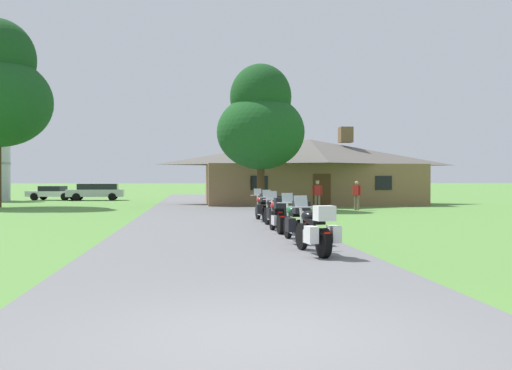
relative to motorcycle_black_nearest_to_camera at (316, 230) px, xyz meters
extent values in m
plane|color=#56893D|center=(-1.98, 13.76, -0.61)|extent=(500.00, 500.00, 0.00)
cube|color=slate|center=(-1.98, 11.76, -0.58)|extent=(6.40, 80.00, 0.06)
cylinder|color=black|center=(-0.13, 0.95, -0.23)|extent=(0.20, 0.65, 0.64)
cylinder|color=black|center=(0.06, -0.47, -0.23)|extent=(0.24, 0.65, 0.64)
cube|color=silver|center=(-0.03, 0.22, -0.17)|extent=(0.33, 0.59, 0.30)
ellipsoid|color=black|center=(-0.07, 0.48, 0.28)|extent=(0.37, 0.56, 0.26)
cube|color=black|center=(0.00, 0.02, 0.19)|extent=(0.35, 0.55, 0.10)
cylinder|color=silver|center=(-0.13, 0.91, 0.47)|extent=(0.66, 0.12, 0.03)
cylinder|color=silver|center=(-0.13, 0.95, 0.13)|extent=(0.09, 0.24, 0.73)
cube|color=#B2BCC6|center=(-0.14, 1.01, 0.61)|extent=(0.33, 0.15, 0.27)
sphere|color=silver|center=(-0.13, 0.91, 0.33)|extent=(0.11, 0.11, 0.11)
cube|color=silver|center=(0.07, -0.52, 0.41)|extent=(0.45, 0.41, 0.32)
cube|color=red|center=(0.09, -0.69, 0.00)|extent=(0.14, 0.05, 0.06)
cylinder|color=silver|center=(0.16, -0.14, -0.33)|extent=(0.14, 0.55, 0.07)
cube|color=silver|center=(-0.20, -0.46, -0.05)|extent=(0.25, 0.42, 0.36)
cube|color=silver|center=(0.31, -0.39, -0.05)|extent=(0.25, 0.42, 0.36)
cylinder|color=black|center=(-0.03, 3.52, -0.23)|extent=(0.15, 0.65, 0.64)
cylinder|color=black|center=(0.06, 2.08, -0.23)|extent=(0.19, 0.65, 0.64)
cube|color=silver|center=(0.02, 2.78, -0.17)|extent=(0.29, 0.58, 0.30)
ellipsoid|color=#195B33|center=(0.00, 3.04, 0.28)|extent=(0.33, 0.54, 0.26)
cube|color=black|center=(0.03, 2.58, 0.19)|extent=(0.31, 0.54, 0.10)
cylinder|color=silver|center=(-0.02, 3.48, 0.47)|extent=(0.66, 0.07, 0.03)
cylinder|color=silver|center=(-0.03, 3.52, 0.13)|extent=(0.07, 0.24, 0.73)
cube|color=#B2BCC6|center=(-0.03, 3.58, 0.61)|extent=(0.33, 0.13, 0.27)
sphere|color=silver|center=(-0.02, 3.48, 0.33)|extent=(0.11, 0.11, 0.11)
cube|color=black|center=(0.07, 2.03, 0.41)|extent=(0.42, 0.38, 0.32)
cube|color=red|center=(0.08, 1.86, 0.00)|extent=(0.14, 0.04, 0.06)
cylinder|color=silver|center=(0.18, 2.41, -0.33)|extent=(0.10, 0.55, 0.07)
cube|color=black|center=(-0.20, 2.12, -0.05)|extent=(0.22, 0.41, 0.36)
cube|color=black|center=(0.32, 2.15, -0.05)|extent=(0.22, 0.41, 0.36)
cylinder|color=black|center=(-0.09, 6.19, -0.23)|extent=(0.13, 0.64, 0.64)
cylinder|color=black|center=(-0.03, 4.75, -0.23)|extent=(0.18, 0.65, 0.64)
cube|color=silver|center=(-0.06, 5.45, -0.17)|extent=(0.28, 0.57, 0.30)
ellipsoid|color=maroon|center=(-0.07, 5.71, 0.28)|extent=(0.32, 0.53, 0.26)
cube|color=black|center=(-0.05, 5.25, 0.19)|extent=(0.30, 0.53, 0.10)
cylinder|color=silver|center=(-0.09, 6.15, 0.47)|extent=(0.66, 0.06, 0.03)
cylinder|color=silver|center=(-0.09, 6.19, 0.13)|extent=(0.07, 0.24, 0.73)
cube|color=#B2BCC6|center=(-0.09, 6.25, 0.61)|extent=(0.32, 0.12, 0.27)
sphere|color=silver|center=(-0.09, 6.15, 0.33)|extent=(0.11, 0.11, 0.11)
cube|color=black|center=(-0.03, 4.70, 0.41)|extent=(0.41, 0.38, 0.32)
cube|color=red|center=(-0.03, 4.53, 0.00)|extent=(0.14, 0.04, 0.06)
cylinder|color=silver|center=(0.09, 5.08, -0.33)|extent=(0.09, 0.55, 0.07)
cylinder|color=black|center=(0.03, 8.43, -0.23)|extent=(0.20, 0.65, 0.64)
cylinder|color=black|center=(0.23, 7.00, -0.23)|extent=(0.24, 0.66, 0.64)
cube|color=silver|center=(0.13, 7.70, -0.17)|extent=(0.33, 0.59, 0.30)
ellipsoid|color=black|center=(0.10, 7.95, 0.28)|extent=(0.37, 0.56, 0.26)
cube|color=black|center=(0.16, 7.50, 0.19)|extent=(0.35, 0.55, 0.10)
cylinder|color=silver|center=(0.04, 8.39, 0.47)|extent=(0.66, 0.12, 0.03)
cylinder|color=silver|center=(0.03, 8.43, 0.13)|extent=(0.09, 0.24, 0.73)
cube|color=#B2BCC6|center=(0.02, 8.49, 0.61)|extent=(0.33, 0.15, 0.27)
sphere|color=silver|center=(0.04, 8.39, 0.33)|extent=(0.11, 0.11, 0.11)
cube|color=black|center=(0.24, 6.95, 0.41)|extent=(0.45, 0.41, 0.32)
cube|color=red|center=(0.26, 6.79, 0.00)|extent=(0.14, 0.05, 0.06)
cylinder|color=silver|center=(0.32, 7.34, -0.33)|extent=(0.14, 0.55, 0.07)
cube|color=black|center=(-0.03, 7.02, -0.05)|extent=(0.25, 0.42, 0.36)
cube|color=black|center=(0.48, 7.09, -0.05)|extent=(0.25, 0.42, 0.36)
cylinder|color=black|center=(0.01, 11.25, -0.23)|extent=(0.17, 0.65, 0.64)
cylinder|color=black|center=(0.15, 9.81, -0.23)|extent=(0.21, 0.65, 0.64)
cube|color=silver|center=(0.08, 10.51, -0.17)|extent=(0.31, 0.58, 0.30)
ellipsoid|color=maroon|center=(0.06, 10.77, 0.28)|extent=(0.35, 0.55, 0.26)
cube|color=black|center=(0.10, 10.31, 0.19)|extent=(0.33, 0.54, 0.10)
cylinder|color=silver|center=(0.02, 11.21, 0.47)|extent=(0.66, 0.09, 0.03)
cylinder|color=silver|center=(0.01, 11.25, 0.13)|extent=(0.08, 0.24, 0.73)
cube|color=#B2BCC6|center=(0.01, 11.31, 0.61)|extent=(0.33, 0.14, 0.27)
sphere|color=silver|center=(0.02, 11.21, 0.33)|extent=(0.11, 0.11, 0.11)
cube|color=black|center=(0.15, 9.77, 0.41)|extent=(0.43, 0.40, 0.32)
cube|color=red|center=(0.17, 9.60, 0.00)|extent=(0.14, 0.04, 0.06)
cylinder|color=silver|center=(0.26, 10.15, -0.33)|extent=(0.12, 0.55, 0.07)
cube|color=black|center=(-0.12, 9.84, -0.05)|extent=(0.24, 0.42, 0.36)
cube|color=black|center=(0.40, 9.89, -0.05)|extent=(0.24, 0.42, 0.36)
cube|color=brown|center=(5.49, 26.60, 0.78)|extent=(14.50, 7.64, 2.78)
pyramid|color=#5B5651|center=(5.49, 26.60, 3.07)|extent=(15.36, 8.10, 1.80)
cube|color=brown|center=(8.10, 26.60, 4.33)|extent=(0.90, 0.90, 1.10)
cube|color=#472D19|center=(5.49, 22.75, 0.44)|extent=(1.10, 0.08, 2.10)
cube|color=black|center=(1.43, 22.75, 0.92)|extent=(1.10, 0.06, 0.90)
cube|color=black|center=(9.54, 22.75, 0.92)|extent=(1.10, 0.06, 0.90)
cylinder|color=#75664C|center=(4.38, 18.81, -0.18)|extent=(0.14, 0.14, 0.86)
cylinder|color=#75664C|center=(4.20, 18.83, -0.18)|extent=(0.14, 0.14, 0.86)
cube|color=#A8231E|center=(4.29, 18.82, 0.53)|extent=(0.39, 0.27, 0.56)
cylinder|color=#A8231E|center=(4.51, 18.79, 0.51)|extent=(0.09, 0.09, 0.58)
cylinder|color=#A8231E|center=(4.06, 18.85, 0.51)|extent=(0.09, 0.09, 0.58)
sphere|color=tan|center=(4.29, 18.82, 0.95)|extent=(0.21, 0.21, 0.21)
cylinder|color=#B2AD99|center=(4.29, 18.82, 1.05)|extent=(0.22, 0.22, 0.05)
cylinder|color=#75664C|center=(6.48, 18.75, -0.18)|extent=(0.14, 0.14, 0.86)
cylinder|color=#75664C|center=(6.59, 18.61, -0.18)|extent=(0.14, 0.14, 0.86)
cube|color=#A8231E|center=(6.53, 18.68, 0.53)|extent=(0.40, 0.42, 0.56)
cylinder|color=#A8231E|center=(6.39, 18.86, 0.51)|extent=(0.09, 0.09, 0.58)
cylinder|color=#A8231E|center=(6.68, 18.50, 0.51)|extent=(0.09, 0.09, 0.58)
sphere|color=tan|center=(6.53, 18.68, 0.95)|extent=(0.21, 0.21, 0.21)
cylinder|color=#422D19|center=(1.14, 19.56, 0.93)|extent=(0.44, 0.44, 3.08)
ellipsoid|color=#194C1E|center=(1.14, 19.56, 3.85)|extent=(5.03, 5.03, 4.28)
ellipsoid|color=#16441B|center=(1.14, 19.56, 5.87)|extent=(3.52, 3.52, 3.78)
cube|color=#ADAFB7|center=(-10.86, 35.74, 0.01)|extent=(4.69, 2.08, 0.60)
cube|color=black|center=(-10.66, 35.75, 0.55)|extent=(3.30, 1.79, 0.48)
cylinder|color=black|center=(-12.23, 34.81, -0.29)|extent=(0.65, 0.25, 0.64)
cylinder|color=black|center=(-12.32, 36.51, -0.29)|extent=(0.65, 0.25, 0.64)
cylinder|color=black|center=(-9.39, 34.97, -0.29)|extent=(0.65, 0.25, 0.64)
cylinder|color=black|center=(-9.48, 36.66, -0.29)|extent=(0.65, 0.25, 0.64)
cube|color=silver|center=(-14.43, 36.56, -0.06)|extent=(4.46, 2.55, 0.46)
cube|color=black|center=(-14.53, 36.58, 0.38)|extent=(2.14, 1.93, 0.42)
cylinder|color=black|center=(-15.86, 35.95, -0.29)|extent=(0.67, 0.33, 0.64)
cylinder|color=black|center=(-15.56, 37.62, -0.29)|extent=(0.67, 0.33, 0.64)
cylinder|color=black|center=(-13.29, 35.50, -0.29)|extent=(0.67, 0.33, 0.64)
cylinder|color=black|center=(-13.00, 37.16, -0.29)|extent=(0.67, 0.33, 0.64)
camera|label=1|loc=(-2.71, -12.13, 1.13)|focal=39.11mm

